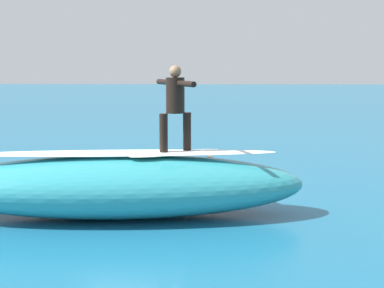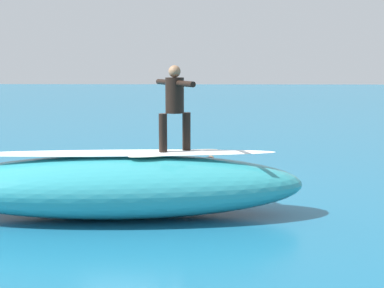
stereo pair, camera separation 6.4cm
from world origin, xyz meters
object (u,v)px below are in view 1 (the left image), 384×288
surfer_riding (175,102)px  surfer_paddling (202,164)px  surfboard_riding (176,153)px  surfboard_paddling (203,169)px

surfer_riding → surfer_paddling: (-0.47, -4.53, -2.06)m
surfer_riding → surfboard_riding: bearing=61.6°
surfer_paddling → surfboard_paddling: bearing=-0.0°
surfboard_riding → surfer_riding: surfer_riding is taller
surfboard_riding → surfer_paddling: bearing=-124.3°
surfer_riding → surfboard_paddling: size_ratio=0.79×
surfboard_riding → surfer_paddling: surfboard_riding is taller
surfer_riding → surfer_paddling: size_ratio=1.10×
surfboard_paddling → surfer_paddling: size_ratio=1.39×
surfer_riding → surfer_paddling: surfer_riding is taller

